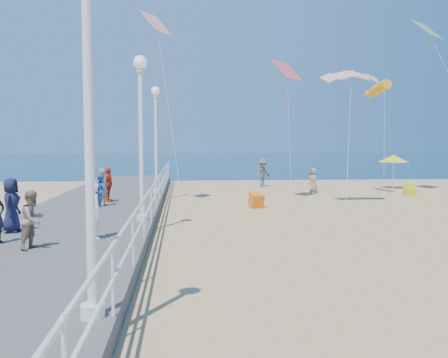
{
  "coord_description": "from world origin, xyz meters",
  "views": [
    {
      "loc": [
        -4.02,
        -16.28,
        2.98
      ],
      "look_at": [
        -2.5,
        2.0,
        1.6
      ],
      "focal_mm": 40.0,
      "sensor_mm": 36.0,
      "label": 1
    }
  ],
  "objects": [
    {
      "name": "kite_diamond_pink",
      "position": [
        1.19,
        8.5,
        6.51
      ],
      "size": [
        1.71,
        1.71,
        1.0
      ],
      "primitive_type": "cube",
      "rotation": [
        0.78,
        0.0,
        0.79
      ],
      "color": "#DF525B"
    },
    {
      "name": "kite_diamond_multi",
      "position": [
        9.68,
        11.12,
        9.25
      ],
      "size": [
        2.03,
        1.97,
        1.06
      ],
      "primitive_type": "cube",
      "rotation": [
        0.71,
        0.0,
        0.68
      ],
      "color": "#167FC1"
    },
    {
      "name": "ocean",
      "position": [
        0.0,
        65.0,
        0.01
      ],
      "size": [
        160.0,
        90.0,
        0.05
      ],
      "primitive_type": "cube",
      "color": "#0C3048",
      "rests_on": "ground"
    },
    {
      "name": "spectator_3",
      "position": [
        -7.2,
        5.3,
        1.14
      ],
      "size": [
        0.55,
        0.92,
        1.47
      ],
      "primitive_type": "imported",
      "rotation": [
        0.0,
        0.0,
        1.34
      ],
      "color": "red",
      "rests_on": "boardwalk"
    },
    {
      "name": "box_kite",
      "position": [
        -0.74,
        5.7,
        0.3
      ],
      "size": [
        0.7,
        0.82,
        0.74
      ],
      "primitive_type": "cube",
      "rotation": [
        0.31,
        0.0,
        0.23
      ],
      "color": "#EE3B0E",
      "rests_on": "ground"
    },
    {
      "name": "boardwalk",
      "position": [
        -7.5,
        0.0,
        0.2
      ],
      "size": [
        5.0,
        44.0,
        0.4
      ],
      "primitive_type": "cube",
      "color": "#67625D",
      "rests_on": "ground"
    },
    {
      "name": "beach_chair_right",
      "position": [
        10.12,
        13.61,
        0.2
      ],
      "size": [
        0.55,
        0.55,
        0.4
      ],
      "primitive_type": "cube",
      "color": "#E6F81A",
      "rests_on": "ground"
    },
    {
      "name": "kite_windsock",
      "position": [
        6.79,
        10.47,
        5.92
      ],
      "size": [
        0.95,
        2.37,
        1.01
      ],
      "primitive_type": "cylinder",
      "rotation": [
        1.36,
        0.0,
        0.17
      ],
      "color": "orange"
    },
    {
      "name": "spectator_6",
      "position": [
        -7.18,
        3.94,
        1.15
      ],
      "size": [
        0.48,
        0.62,
        1.51
      ],
      "primitive_type": "imported",
      "rotation": [
        0.0,
        0.0,
        1.34
      ],
      "color": "gray",
      "rests_on": "boardwalk"
    },
    {
      "name": "lamp_post_mid",
      "position": [
        -5.35,
        0.0,
        3.66
      ],
      "size": [
        0.44,
        0.44,
        5.32
      ],
      "color": "white",
      "rests_on": "boardwalk"
    },
    {
      "name": "lamp_post_near",
      "position": [
        -5.35,
        -9.0,
        3.66
      ],
      "size": [
        0.44,
        0.44,
        5.32
      ],
      "color": "white",
      "rests_on": "boardwalk"
    },
    {
      "name": "beach_chair_left",
      "position": [
        8.35,
        9.87,
        0.2
      ],
      "size": [
        0.55,
        0.55,
        0.4
      ],
      "primitive_type": "cube",
      "color": "yellow",
      "rests_on": "ground"
    },
    {
      "name": "beach_umbrella",
      "position": [
        9.28,
        14.24,
        1.91
      ],
      "size": [
        1.9,
        1.9,
        2.14
      ],
      "color": "white",
      "rests_on": "ground"
    },
    {
      "name": "kite_parafoil",
      "position": [
        3.7,
        6.25,
        6.07
      ],
      "size": [
        2.66,
        0.94,
        0.65
      ],
      "primitive_type": null,
      "rotation": [
        0.44,
        0.0,
        0.0
      ],
      "color": "#E94B1B"
    },
    {
      "name": "spectator_1",
      "position": [
        -7.61,
        -4.09,
        1.11
      ],
      "size": [
        0.75,
        0.84,
        1.42
      ],
      "primitive_type": "imported",
      "rotation": [
        0.0,
        0.0,
        1.19
      ],
      "color": "gray",
      "rests_on": "boardwalk"
    },
    {
      "name": "ground",
      "position": [
        0.0,
        0.0,
        0.0
      ],
      "size": [
        160.0,
        160.0,
        0.0
      ],
      "primitive_type": "plane",
      "color": "#DFB274",
      "rests_on": "ground"
    },
    {
      "name": "toddler_held",
      "position": [
        -6.19,
        -2.78,
        1.67
      ],
      "size": [
        0.46,
        0.5,
        0.85
      ],
      "primitive_type": "imported",
      "rotation": [
        0.0,
        0.0,
        1.97
      ],
      "color": "#3164BA",
      "rests_on": "boardwalk"
    },
    {
      "name": "railing",
      "position": [
        -5.05,
        0.0,
        1.25
      ],
      "size": [
        0.05,
        42.0,
        0.55
      ],
      "color": "white",
      "rests_on": "boardwalk"
    },
    {
      "name": "lamp_post_far",
      "position": [
        -5.35,
        9.0,
        3.66
      ],
      "size": [
        0.44,
        0.44,
        5.32
      ],
      "color": "white",
      "rests_on": "boardwalk"
    },
    {
      "name": "beach_walker_a",
      "position": [
        1.27,
        16.21,
        0.92
      ],
      "size": [
        1.35,
        1.26,
        1.84
      ],
      "primitive_type": "imported",
      "rotation": [
        0.0,
        0.0,
        0.66
      ],
      "color": "#5B5C61",
      "rests_on": "ground"
    },
    {
      "name": "surf_line",
      "position": [
        0.0,
        20.5,
        0.03
      ],
      "size": [
        160.0,
        1.2,
        0.04
      ],
      "primitive_type": "cube",
      "color": "white",
      "rests_on": "ground"
    },
    {
      "name": "woman_holding_toddler",
      "position": [
        -6.34,
        -2.93,
        1.15
      ],
      "size": [
        0.54,
        0.65,
        1.51
      ],
      "primitive_type": "imported",
      "rotation": [
        0.0,
        0.0,
        1.97
      ],
      "color": "white",
      "rests_on": "boardwalk"
    },
    {
      "name": "beach_walker_c",
      "position": [
        3.57,
        12.13,
        0.72
      ],
      "size": [
        0.64,
        0.8,
        1.44
      ],
      "primitive_type": "imported",
      "rotation": [
        0.0,
        0.0,
        -1.28
      ],
      "color": "gray",
      "rests_on": "ground"
    },
    {
      "name": "spectator_4",
      "position": [
        -8.88,
        -1.78,
        1.17
      ],
      "size": [
        0.53,
        0.78,
        1.55
      ],
      "primitive_type": "imported",
      "rotation": [
        0.0,
        0.0,
        1.52
      ],
      "color": "#181936",
      "rests_on": "boardwalk"
    },
    {
      "name": "kite_diamond_redwhite",
      "position": [
        -5.19,
        7.3,
        8.41
      ],
      "size": [
        1.47,
        1.61,
        0.99
      ],
      "primitive_type": "cube",
      "rotation": [
        0.83,
        0.0,
        1.03
      ],
      "color": "red"
    }
  ]
}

